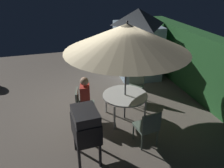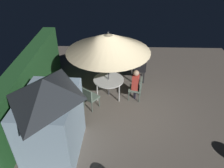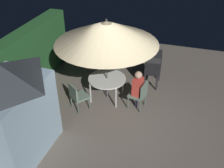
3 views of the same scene
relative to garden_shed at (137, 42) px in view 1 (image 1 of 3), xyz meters
name	(u,v)px [view 1 (image 1 of 3)]	position (x,y,z in m)	size (l,w,h in m)	color
ground_plane	(90,106)	(1.91, -2.20, -1.27)	(11.00, 11.00, 0.00)	#6B6056
hedge_backdrop	(196,64)	(1.91, 1.30, -0.28)	(6.16, 0.53, 1.98)	#28602D
garden_shed	(137,42)	(0.00, 0.00, 0.00)	(2.06, 1.55, 2.49)	#9EBCD1
patio_table	(125,97)	(2.77, -1.42, -0.60)	(1.18, 1.18, 0.73)	white
patio_umbrella	(127,38)	(2.77, -1.42, 0.97)	(2.99, 2.99, 2.63)	#4C4C51
bbq_grill	(86,125)	(3.95, -2.67, -0.42)	(0.73, 0.54, 1.20)	black
chair_near_shed	(82,103)	(2.55, -2.52, -0.75)	(0.54, 0.55, 0.90)	slate
chair_far_side	(148,126)	(3.93, -1.28, -0.75)	(0.52, 0.51, 0.90)	slate
chair_toward_hedge	(136,85)	(1.92, -0.77, -0.75)	(0.65, 0.65, 0.90)	slate
potted_plant_by_grill	(87,59)	(-1.26, -1.72, -0.92)	(0.43, 0.43, 0.63)	#4C4C51
person_in_red	(85,94)	(2.56, -2.44, -0.48)	(0.38, 0.30, 1.26)	#CC3D33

